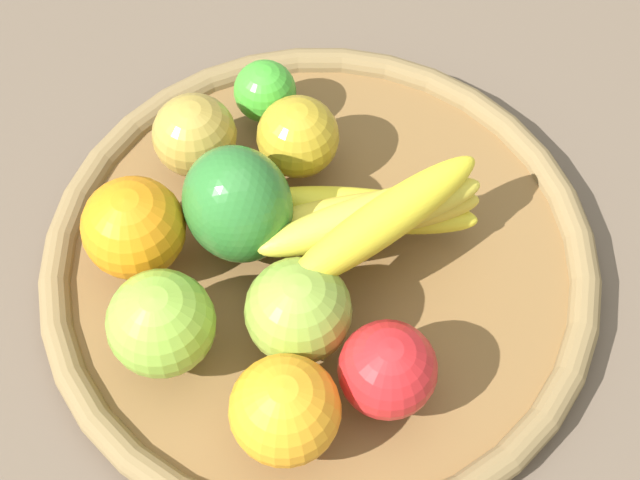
% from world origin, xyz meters
% --- Properties ---
extents(ground_plane, '(2.40, 2.40, 0.00)m').
position_xyz_m(ground_plane, '(0.00, 0.00, 0.00)').
color(ground_plane, brown).
rests_on(ground_plane, ground).
extents(basket, '(0.44, 0.44, 0.03)m').
position_xyz_m(basket, '(0.00, 0.00, 0.01)').
color(basket, brown).
rests_on(basket, ground_plane).
extents(apple_3, '(0.07, 0.07, 0.07)m').
position_xyz_m(apple_3, '(0.01, -0.09, 0.06)').
color(apple_3, '#B59424').
rests_on(apple_3, basket).
extents(apple_1, '(0.11, 0.11, 0.08)m').
position_xyz_m(apple_1, '(0.02, 0.07, 0.07)').
color(apple_1, '#87A83A').
rests_on(apple_1, basket).
extents(banana_bunch, '(0.18, 0.13, 0.08)m').
position_xyz_m(banana_bunch, '(-0.04, -0.01, 0.07)').
color(banana_bunch, yellow).
rests_on(banana_bunch, basket).
extents(lime_0, '(0.07, 0.07, 0.05)m').
position_xyz_m(lime_0, '(0.03, -0.14, 0.06)').
color(lime_0, green).
rests_on(lime_0, basket).
extents(apple_0, '(0.08, 0.08, 0.08)m').
position_xyz_m(apple_0, '(0.12, 0.07, 0.07)').
color(apple_0, '#88B63A').
rests_on(apple_0, basket).
extents(orange_0, '(0.10, 0.10, 0.08)m').
position_xyz_m(orange_0, '(0.14, -0.01, 0.07)').
color(orange_0, orange).
rests_on(orange_0, basket).
extents(bell_pepper, '(0.11, 0.12, 0.10)m').
position_xyz_m(bell_pepper, '(0.06, -0.02, 0.08)').
color(bell_pepper, '#2F752F').
rests_on(bell_pepper, basket).
extents(orange_1, '(0.11, 0.11, 0.08)m').
position_xyz_m(orange_1, '(0.04, 0.14, 0.07)').
color(orange_1, orange).
rests_on(orange_1, basket).
extents(apple_2, '(0.08, 0.08, 0.07)m').
position_xyz_m(apple_2, '(-0.03, 0.12, 0.07)').
color(apple_2, red).
rests_on(apple_2, basket).
extents(apple_4, '(0.07, 0.07, 0.07)m').
position_xyz_m(apple_4, '(0.09, -0.10, 0.06)').
color(apple_4, '#AE8F3A').
rests_on(apple_4, basket).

